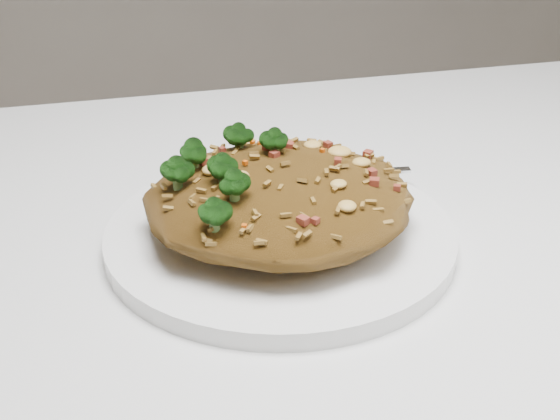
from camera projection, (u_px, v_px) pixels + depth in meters
The scene contains 4 objects.
dining_table at pixel (257, 383), 0.59m from camera, with size 1.20×0.80×0.75m.
plate at pixel (280, 236), 0.59m from camera, with size 0.26×0.26×0.01m, color white.
fried_rice at pixel (278, 190), 0.57m from camera, with size 0.20×0.18×0.07m.
fork at pixel (326, 174), 0.66m from camera, with size 0.16×0.04×0.00m.
Camera 1 is at (-0.10, -0.45, 1.05)m, focal length 50.00 mm.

